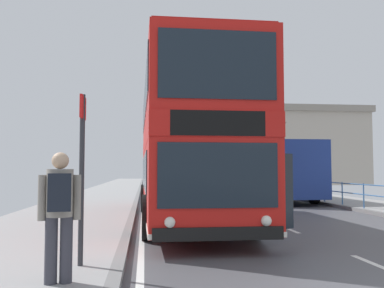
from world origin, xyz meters
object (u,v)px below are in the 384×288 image
(background_building_01, at_px, (290,148))
(bus_stop_sign_near, at_px, (82,159))
(bare_tree_far_00, at_px, (270,144))
(double_decker_bus_main, at_px, (186,146))
(background_bus_far_lane, at_px, (269,170))
(pedestrian_with_backpack, at_px, (59,206))
(bare_tree_far_01, at_px, (245,150))

(background_building_01, bearing_deg, bus_stop_sign_near, -112.98)
(bare_tree_far_00, bearing_deg, double_decker_bus_main, -113.07)
(background_bus_far_lane, xyz_separation_m, background_building_01, (11.36, 29.19, 2.74))
(double_decker_bus_main, relative_size, pedestrian_with_backpack, 6.50)
(double_decker_bus_main, height_order, pedestrian_with_backpack, double_decker_bus_main)
(pedestrian_with_backpack, bearing_deg, background_building_01, 67.36)
(double_decker_bus_main, xyz_separation_m, bare_tree_far_01, (8.26, 26.67, 1.21))
(double_decker_bus_main, height_order, background_bus_far_lane, double_decker_bus_main)
(double_decker_bus_main, height_order, background_building_01, background_building_01)
(background_building_01, bearing_deg, background_bus_far_lane, -111.27)
(double_decker_bus_main, relative_size, background_bus_far_lane, 1.13)
(double_decker_bus_main, height_order, bare_tree_far_00, bare_tree_far_00)
(bus_stop_sign_near, height_order, bare_tree_far_00, bare_tree_far_00)
(pedestrian_with_backpack, height_order, bus_stop_sign_near, bus_stop_sign_near)
(pedestrian_with_backpack, distance_m, bare_tree_far_00, 30.90)
(bare_tree_far_00, bearing_deg, background_building_01, 65.92)
(pedestrian_with_backpack, distance_m, bus_stop_sign_near, 1.24)
(double_decker_bus_main, bearing_deg, bare_tree_far_01, 72.79)
(bus_stop_sign_near, bearing_deg, bare_tree_far_01, 72.34)
(pedestrian_with_backpack, relative_size, bus_stop_sign_near, 0.64)
(double_decker_bus_main, bearing_deg, background_bus_far_lane, 59.98)
(background_building_01, bearing_deg, double_decker_bus_main, -113.53)
(background_bus_far_lane, height_order, background_building_01, background_building_01)
(bare_tree_far_01, height_order, background_building_01, background_building_01)
(pedestrian_with_backpack, bearing_deg, bare_tree_far_00, 68.26)
(bare_tree_far_00, xyz_separation_m, bare_tree_far_01, (-0.79, 5.42, -0.21))
(bare_tree_far_00, bearing_deg, background_bus_far_lane, -106.94)
(background_bus_far_lane, relative_size, bus_stop_sign_near, 3.69)
(bare_tree_far_01, relative_size, background_building_01, 0.41)
(background_bus_far_lane, relative_size, pedestrian_with_backpack, 5.75)
(background_bus_far_lane, bearing_deg, background_building_01, 68.73)
(bare_tree_far_01, bearing_deg, bare_tree_far_00, -81.75)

